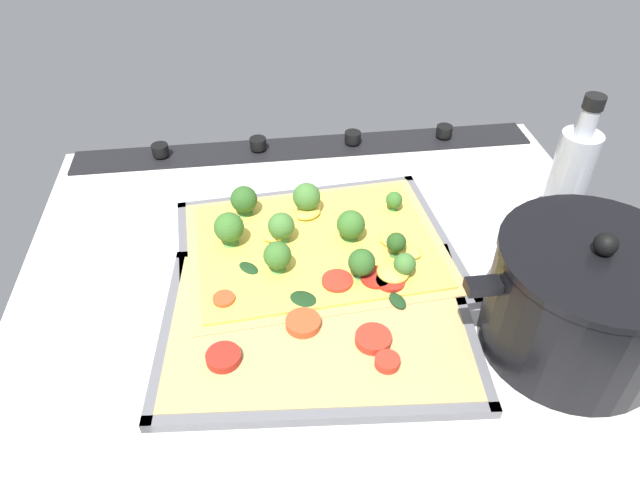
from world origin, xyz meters
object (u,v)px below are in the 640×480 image
(baking_tray_back, at_px, (317,326))
(veggie_pizza_back, at_px, (319,321))
(oil_bottle, at_px, (567,186))
(baking_tray_front, at_px, (316,252))
(cooking_pot, at_px, (582,300))
(broccoli_pizza, at_px, (314,242))

(baking_tray_back, xyz_separation_m, veggie_pizza_back, (-0.00, -0.00, 0.01))
(baking_tray_back, relative_size, oil_bottle, 1.78)
(baking_tray_front, bearing_deg, cooking_pot, 144.61)
(veggie_pizza_back, xyz_separation_m, cooking_pot, (-0.28, 0.06, 0.06))
(baking_tray_back, xyz_separation_m, oil_bottle, (-0.35, -0.12, 0.09))
(baking_tray_back, relative_size, cooking_pot, 1.41)
(oil_bottle, bearing_deg, baking_tray_front, -1.44)
(veggie_pizza_back, xyz_separation_m, oil_bottle, (-0.34, -0.12, 0.08))
(cooking_pot, bearing_deg, veggie_pizza_back, -12.03)
(broccoli_pizza, distance_m, baking_tray_back, 0.14)
(veggie_pizza_back, height_order, cooking_pot, cooking_pot)
(oil_bottle, bearing_deg, veggie_pizza_back, 19.54)
(veggie_pizza_back, bearing_deg, baking_tray_back, 31.08)
(baking_tray_front, relative_size, baking_tray_back, 0.99)
(broccoli_pizza, relative_size, oil_bottle, 1.65)
(baking_tray_back, bearing_deg, cooking_pot, 168.31)
(broccoli_pizza, xyz_separation_m, baking_tray_back, (0.01, 0.13, -0.02))
(broccoli_pizza, bearing_deg, baking_tray_back, 84.77)
(cooking_pot, bearing_deg, broccoli_pizza, -35.48)
(cooking_pot, height_order, oil_bottle, oil_bottle)
(baking_tray_back, distance_m, veggie_pizza_back, 0.01)
(broccoli_pizza, distance_m, veggie_pizza_back, 0.13)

